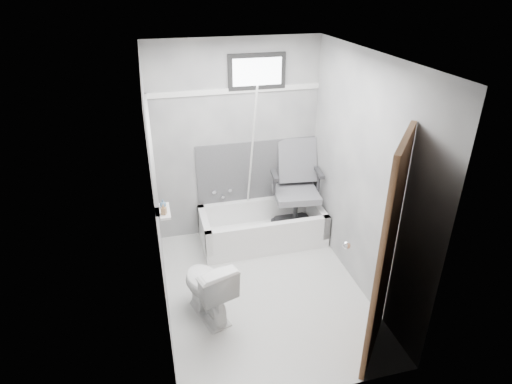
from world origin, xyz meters
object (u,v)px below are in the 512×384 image
object	(u,v)px
toilet	(207,287)
soap_bottle_a	(164,209)
door	(437,273)
office_chair	(296,188)
bathtub	(262,226)
soap_bottle_b	(163,203)

from	to	relation	value
toilet	soap_bottle_a	world-z (taller)	soap_bottle_a
soap_bottle_a	door	bearing A→B (deg)	-39.08
office_chair	bathtub	bearing A→B (deg)	-168.49
toilet	soap_bottle_b	world-z (taller)	soap_bottle_b
door	soap_bottle_b	world-z (taller)	door
toilet	soap_bottle_a	xyz separation A→B (m)	(-0.32, 0.48, 0.64)
toilet	door	bearing A→B (deg)	128.02
bathtub	door	size ratio (longest dim) A/B	0.75
bathtub	door	world-z (taller)	door
toilet	door	world-z (taller)	door
bathtub	office_chair	xyz separation A→B (m)	(0.44, 0.04, 0.45)
office_chair	toilet	size ratio (longest dim) A/B	1.62
toilet	bathtub	bearing A→B (deg)	-144.91
bathtub	soap_bottle_b	bearing A→B (deg)	-156.42
bathtub	toilet	world-z (taller)	toilet
toilet	door	xyz separation A→B (m)	(1.60, -1.08, 0.67)
bathtub	toilet	bearing A→B (deg)	-127.02
office_chair	soap_bottle_b	xyz separation A→B (m)	(-1.61, -0.55, 0.30)
toilet	door	size ratio (longest dim) A/B	0.33
bathtub	soap_bottle_b	xyz separation A→B (m)	(-1.17, -0.51, 0.75)
office_chair	door	xyz separation A→B (m)	(0.31, -2.25, 0.34)
office_chair	soap_bottle_a	xyz separation A→B (m)	(-1.61, -0.69, 0.31)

